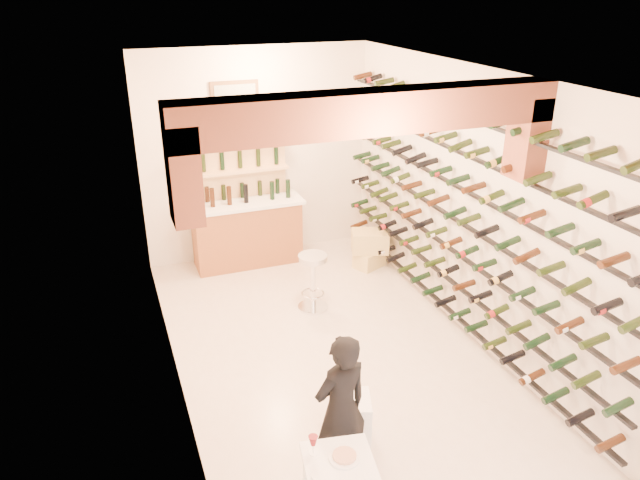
{
  "coord_description": "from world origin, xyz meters",
  "views": [
    {
      "loc": [
        -2.2,
        -5.55,
        4.04
      ],
      "look_at": [
        0.0,
        0.3,
        1.3
      ],
      "focal_mm": 33.4,
      "sensor_mm": 36.0,
      "label": 1
    }
  ],
  "objects_px": {
    "crate_lower": "(369,259)",
    "wine_rack": "(451,212)",
    "white_stool": "(350,419)",
    "back_counter": "(247,231)",
    "person": "(341,409)",
    "chrome_barstool": "(313,278)",
    "tasting_table": "(339,475)"
  },
  "relations": [
    {
      "from": "tasting_table",
      "to": "chrome_barstool",
      "type": "distance_m",
      "value": 3.57
    },
    {
      "from": "white_stool",
      "to": "wine_rack",
      "type": "bearing_deg",
      "value": 37.83
    },
    {
      "from": "back_counter",
      "to": "person",
      "type": "distance_m",
      "value": 4.51
    },
    {
      "from": "white_stool",
      "to": "back_counter",
      "type": "bearing_deg",
      "value": 89.08
    },
    {
      "from": "person",
      "to": "chrome_barstool",
      "type": "distance_m",
      "value": 2.94
    },
    {
      "from": "wine_rack",
      "to": "tasting_table",
      "type": "distance_m",
      "value": 3.55
    },
    {
      "from": "wine_rack",
      "to": "chrome_barstool",
      "type": "relative_size",
      "value": 7.3
    },
    {
      "from": "tasting_table",
      "to": "white_stool",
      "type": "relative_size",
      "value": 1.95
    },
    {
      "from": "chrome_barstool",
      "to": "back_counter",
      "type": "bearing_deg",
      "value": 105.34
    },
    {
      "from": "chrome_barstool",
      "to": "crate_lower",
      "type": "distance_m",
      "value": 1.55
    },
    {
      "from": "wine_rack",
      "to": "crate_lower",
      "type": "height_order",
      "value": "wine_rack"
    },
    {
      "from": "crate_lower",
      "to": "chrome_barstool",
      "type": "bearing_deg",
      "value": -144.58
    },
    {
      "from": "tasting_table",
      "to": "chrome_barstool",
      "type": "bearing_deg",
      "value": 83.32
    },
    {
      "from": "wine_rack",
      "to": "white_stool",
      "type": "height_order",
      "value": "wine_rack"
    },
    {
      "from": "wine_rack",
      "to": "white_stool",
      "type": "bearing_deg",
      "value": -142.17
    },
    {
      "from": "wine_rack",
      "to": "back_counter",
      "type": "height_order",
      "value": "wine_rack"
    },
    {
      "from": "wine_rack",
      "to": "tasting_table",
      "type": "relative_size",
      "value": 6.2
    },
    {
      "from": "white_stool",
      "to": "crate_lower",
      "type": "relative_size",
      "value": 1.07
    },
    {
      "from": "tasting_table",
      "to": "white_stool",
      "type": "height_order",
      "value": "tasting_table"
    },
    {
      "from": "crate_lower",
      "to": "wine_rack",
      "type": "bearing_deg",
      "value": -85.79
    },
    {
      "from": "white_stool",
      "to": "chrome_barstool",
      "type": "height_order",
      "value": "chrome_barstool"
    },
    {
      "from": "white_stool",
      "to": "crate_lower",
      "type": "xyz_separation_m",
      "value": [
        1.76,
        3.34,
        -0.1
      ]
    },
    {
      "from": "crate_lower",
      "to": "back_counter",
      "type": "bearing_deg",
      "value": 155.11
    },
    {
      "from": "back_counter",
      "to": "chrome_barstool",
      "type": "distance_m",
      "value": 1.73
    },
    {
      "from": "white_stool",
      "to": "tasting_table",
      "type": "bearing_deg",
      "value": -118.17
    },
    {
      "from": "wine_rack",
      "to": "back_counter",
      "type": "relative_size",
      "value": 3.35
    },
    {
      "from": "white_stool",
      "to": "person",
      "type": "bearing_deg",
      "value": -124.3
    },
    {
      "from": "wine_rack",
      "to": "tasting_table",
      "type": "height_order",
      "value": "wine_rack"
    },
    {
      "from": "wine_rack",
      "to": "crate_lower",
      "type": "bearing_deg",
      "value": 94.21
    },
    {
      "from": "back_counter",
      "to": "crate_lower",
      "type": "xyz_separation_m",
      "value": [
        1.69,
        -0.79,
        -0.4
      ]
    },
    {
      "from": "wine_rack",
      "to": "back_counter",
      "type": "xyz_separation_m",
      "value": [
        -1.83,
        2.65,
        -1.02
      ]
    },
    {
      "from": "white_stool",
      "to": "person",
      "type": "height_order",
      "value": "person"
    }
  ]
}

